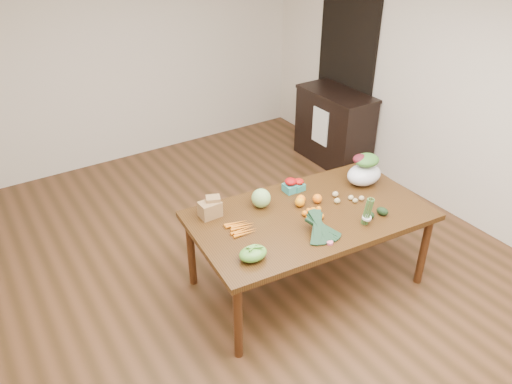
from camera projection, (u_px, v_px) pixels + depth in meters
floor at (246, 280)px, 4.57m from camera, size 6.00×6.00×0.00m
room_walls at (244, 147)px, 3.88m from camera, size 5.02×6.02×2.70m
dining_table at (308, 249)px, 4.36m from camera, size 2.06×1.27×0.75m
doorway_dark at (345, 76)px, 6.34m from camera, size 0.02×1.00×2.10m
cabinet at (334, 127)px, 6.39m from camera, size 0.52×1.02×0.94m
dish_towel at (320, 127)px, 6.21m from camera, size 0.02×0.28×0.45m
paper_bag at (210, 208)px, 4.09m from camera, size 0.25×0.21×0.16m
cabbage at (261, 198)px, 4.22m from camera, size 0.16×0.16×0.16m
strawberry_basket_a at (290, 186)px, 4.44m from camera, size 0.12×0.12×0.10m
strawberry_basket_b at (298, 186)px, 4.47m from camera, size 0.10×0.10×0.09m
orange_a at (300, 202)px, 4.24m from camera, size 0.08×0.08×0.08m
orange_b at (301, 199)px, 4.28m from camera, size 0.08×0.08×0.08m
orange_c at (317, 199)px, 4.29m from camera, size 0.08×0.08×0.08m
mandarin_cluster at (314, 211)px, 4.12m from camera, size 0.20×0.20×0.08m
carrots at (242, 228)px, 3.96m from camera, size 0.24×0.23×0.03m
snap_pea_bag at (253, 253)px, 3.62m from camera, size 0.22×0.16×0.10m
kale_bunch at (323, 229)px, 3.84m from camera, size 0.35×0.43×0.16m
asparagus_bundle at (368, 211)px, 3.96m from camera, size 0.09×0.12×0.26m
potato_a at (337, 201)px, 4.29m from camera, size 0.06×0.05×0.05m
potato_b at (355, 201)px, 4.30m from camera, size 0.05×0.04×0.04m
potato_c at (351, 198)px, 4.34m from camera, size 0.05×0.04×0.04m
potato_d at (335, 194)px, 4.38m from camera, size 0.06×0.05×0.05m
potato_e at (362, 198)px, 4.33m from camera, size 0.05×0.05×0.04m
avocado_a at (369, 215)px, 4.09m from camera, size 0.08×0.10×0.06m
avocado_b at (382, 211)px, 4.13m from camera, size 0.10×0.12×0.07m
salad_bag at (364, 171)px, 4.53m from camera, size 0.36×0.28×0.26m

